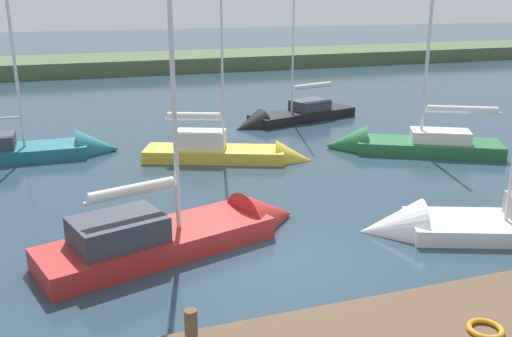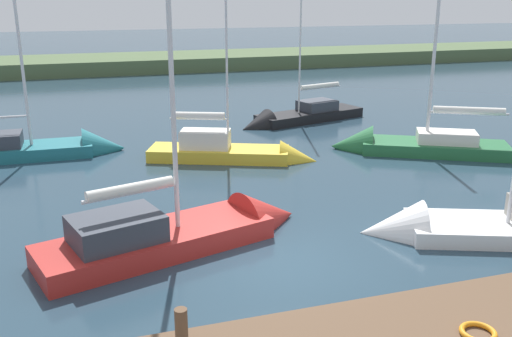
% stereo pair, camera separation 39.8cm
% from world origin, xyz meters
% --- Properties ---
extents(ground_plane, '(200.00, 200.00, 0.00)m').
position_xyz_m(ground_plane, '(0.00, 0.00, 0.00)').
color(ground_plane, '#263D4C').
extents(far_shoreline, '(180.00, 8.00, 2.40)m').
position_xyz_m(far_shoreline, '(0.00, -40.02, 0.00)').
color(far_shoreline, '#4C603D').
rests_on(far_shoreline, ground_plane).
extents(mooring_post_near, '(0.23, 0.23, 0.64)m').
position_xyz_m(mooring_post_near, '(3.28, 3.72, 1.01)').
color(mooring_post_near, brown).
rests_on(mooring_post_near, dock_pier).
extents(life_ring_buoy, '(0.66, 0.66, 0.10)m').
position_xyz_m(life_ring_buoy, '(-1.83, 5.12, 0.74)').
color(life_ring_buoy, orange).
rests_on(life_ring_buoy, dock_pier).
extents(sailboat_mid_channel, '(7.82, 4.05, 8.85)m').
position_xyz_m(sailboat_mid_channel, '(1.98, -1.84, 0.22)').
color(sailboat_mid_channel, '#B22823').
rests_on(sailboat_mid_channel, ground_plane).
extents(sailboat_near_dock, '(7.29, 2.05, 8.47)m').
position_xyz_m(sailboat_near_dock, '(6.00, -12.31, 0.19)').
color(sailboat_near_dock, '#1E6B75').
rests_on(sailboat_near_dock, ground_plane).
extents(sailboat_inner_slip, '(7.55, 3.72, 9.60)m').
position_xyz_m(sailboat_inner_slip, '(-6.27, -15.21, 0.12)').
color(sailboat_inner_slip, black).
rests_on(sailboat_inner_slip, ground_plane).
extents(sailboat_far_right, '(7.86, 4.60, 8.89)m').
position_xyz_m(sailboat_far_right, '(-5.81, 0.22, 0.12)').
color(sailboat_far_right, white).
rests_on(sailboat_far_right, ground_plane).
extents(sailboat_behind_pier, '(6.97, 4.12, 8.93)m').
position_xyz_m(sailboat_behind_pier, '(-1.46, -9.26, 0.14)').
color(sailboat_behind_pier, gold).
rests_on(sailboat_behind_pier, ground_plane).
extents(sailboat_outer_mooring, '(7.42, 5.21, 7.43)m').
position_xyz_m(sailboat_outer_mooring, '(-8.56, -8.28, 0.22)').
color(sailboat_outer_mooring, '#236638').
rests_on(sailboat_outer_mooring, ground_plane).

